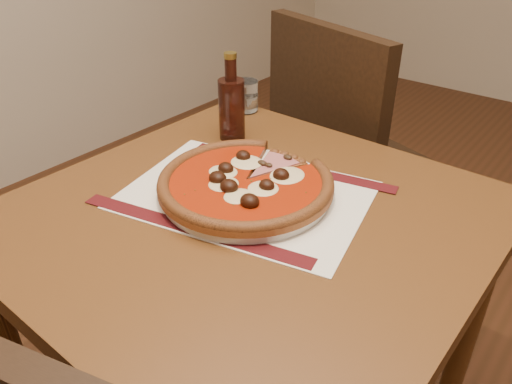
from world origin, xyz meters
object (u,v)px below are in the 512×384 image
(chair_far, at_px, (347,158))
(water_glass, at_px, (245,96))
(bottle, at_px, (232,106))
(pizza, at_px, (246,181))
(table, at_px, (250,255))
(plate, at_px, (246,190))

(chair_far, height_order, water_glass, chair_far)
(water_glass, xyz_separation_m, bottle, (0.08, -0.15, 0.04))
(chair_far, relative_size, pizza, 2.90)
(table, distance_m, bottle, 0.36)
(table, bearing_deg, plate, 135.92)
(plate, bearing_deg, bottle, 136.45)
(chair_far, bearing_deg, water_glass, 78.13)
(bottle, bearing_deg, plate, -43.55)
(table, height_order, plate, plate)
(water_glass, bearing_deg, chair_far, 59.98)
(pizza, xyz_separation_m, bottle, (-0.19, 0.18, 0.05))
(table, bearing_deg, chair_far, 102.52)
(table, xyz_separation_m, pizza, (-0.04, 0.04, 0.13))
(table, height_order, chair_far, chair_far)
(water_glass, relative_size, bottle, 0.40)
(table, height_order, bottle, bottle)
(chair_far, distance_m, pizza, 0.66)
(table, distance_m, chair_far, 0.67)
(plate, distance_m, pizza, 0.02)
(table, relative_size, chair_far, 0.85)
(plate, xyz_separation_m, bottle, (-0.19, 0.18, 0.07))
(table, distance_m, plate, 0.12)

